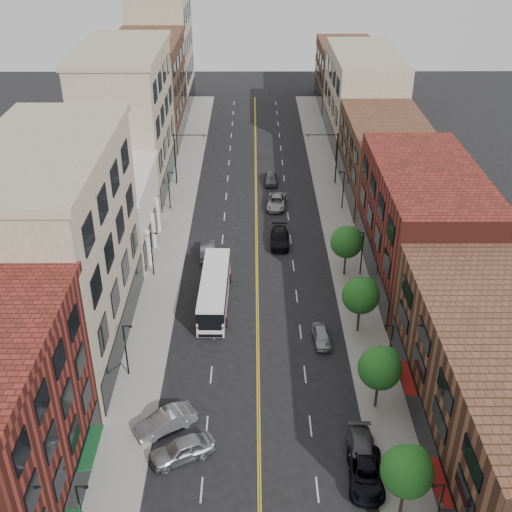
{
  "coord_description": "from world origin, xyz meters",
  "views": [
    {
      "loc": [
        -0.38,
        -34.1,
        36.2
      ],
      "look_at": [
        -0.12,
        19.51,
        5.0
      ],
      "focal_mm": 45.0,
      "sensor_mm": 36.0,
      "label": 1
    }
  ],
  "objects_px": {
    "car_angle_b": "(165,421)",
    "car_lane_behind": "(208,250)",
    "car_parked_mid": "(362,453)",
    "car_lane_a": "(280,238)",
    "city_bus": "(214,289)",
    "car_angle_a": "(182,450)",
    "car_lane_c": "(271,178)",
    "car_lane_b": "(276,202)",
    "car_parked_far": "(322,336)",
    "car_parked_near": "(366,474)"
  },
  "relations": [
    {
      "from": "car_lane_c",
      "to": "car_angle_a",
      "type": "bearing_deg",
      "value": -98.2
    },
    {
      "from": "car_parked_mid",
      "to": "car_parked_far",
      "type": "relative_size",
      "value": 1.32
    },
    {
      "from": "car_parked_near",
      "to": "car_lane_behind",
      "type": "bearing_deg",
      "value": 116.73
    },
    {
      "from": "car_angle_b",
      "to": "car_lane_behind",
      "type": "relative_size",
      "value": 1.04
    },
    {
      "from": "car_parked_far",
      "to": "city_bus",
      "type": "bearing_deg",
      "value": 144.35
    },
    {
      "from": "city_bus",
      "to": "car_lane_behind",
      "type": "distance_m",
      "value": 9.57
    },
    {
      "from": "car_parked_mid",
      "to": "car_parked_far",
      "type": "xyz_separation_m",
      "value": [
        -1.6,
        13.83,
        -0.08
      ]
    },
    {
      "from": "car_angle_a",
      "to": "city_bus",
      "type": "bearing_deg",
      "value": 150.63
    },
    {
      "from": "car_parked_near",
      "to": "car_parked_far",
      "type": "height_order",
      "value": "car_parked_near"
    },
    {
      "from": "car_parked_mid",
      "to": "car_lane_behind",
      "type": "height_order",
      "value": "car_lane_behind"
    },
    {
      "from": "car_parked_mid",
      "to": "city_bus",
      "type": "bearing_deg",
      "value": 123.36
    },
    {
      "from": "car_angle_b",
      "to": "car_lane_c",
      "type": "bearing_deg",
      "value": 136.4
    },
    {
      "from": "car_parked_near",
      "to": "car_lane_a",
      "type": "xyz_separation_m",
      "value": [
        -4.74,
        34.19,
        0.04
      ]
    },
    {
      "from": "city_bus",
      "to": "car_parked_far",
      "type": "bearing_deg",
      "value": -30.9
    },
    {
      "from": "car_lane_a",
      "to": "car_parked_near",
      "type": "bearing_deg",
      "value": -80.75
    },
    {
      "from": "car_lane_a",
      "to": "car_angle_a",
      "type": "bearing_deg",
      "value": -103.12
    },
    {
      "from": "car_angle_b",
      "to": "car_lane_a",
      "type": "relative_size",
      "value": 0.91
    },
    {
      "from": "car_angle_a",
      "to": "car_lane_a",
      "type": "bearing_deg",
      "value": 140.14
    },
    {
      "from": "car_parked_mid",
      "to": "car_lane_a",
      "type": "relative_size",
      "value": 0.95
    },
    {
      "from": "car_parked_mid",
      "to": "car_lane_a",
      "type": "distance_m",
      "value": 32.61
    },
    {
      "from": "car_parked_mid",
      "to": "car_lane_b",
      "type": "xyz_separation_m",
      "value": [
        -4.79,
        42.15,
        -0.02
      ]
    },
    {
      "from": "car_angle_a",
      "to": "car_parked_far",
      "type": "relative_size",
      "value": 1.28
    },
    {
      "from": "car_angle_b",
      "to": "car_parked_mid",
      "type": "bearing_deg",
      "value": 45.49
    },
    {
      "from": "car_angle_a",
      "to": "car_parked_mid",
      "type": "distance_m",
      "value": 13.0
    },
    {
      "from": "car_angle_b",
      "to": "car_lane_behind",
      "type": "distance_m",
      "value": 26.43
    },
    {
      "from": "car_parked_far",
      "to": "car_lane_b",
      "type": "bearing_deg",
      "value": 92.73
    },
    {
      "from": "car_lane_b",
      "to": "car_lane_c",
      "type": "distance_m",
      "value": 7.57
    },
    {
      "from": "car_lane_c",
      "to": "car_lane_a",
      "type": "bearing_deg",
      "value": -87.52
    },
    {
      "from": "city_bus",
      "to": "car_lane_b",
      "type": "xyz_separation_m",
      "value": [
        6.83,
        22.08,
        -1.05
      ]
    },
    {
      "from": "car_parked_near",
      "to": "car_lane_c",
      "type": "distance_m",
      "value": 51.91
    },
    {
      "from": "car_angle_a",
      "to": "car_lane_a",
      "type": "relative_size",
      "value": 0.92
    },
    {
      "from": "car_parked_far",
      "to": "car_lane_a",
      "type": "distance_m",
      "value": 18.71
    },
    {
      "from": "car_angle_a",
      "to": "car_angle_b",
      "type": "xyz_separation_m",
      "value": [
        -1.52,
        2.85,
        -0.03
      ]
    },
    {
      "from": "car_lane_behind",
      "to": "car_lane_c",
      "type": "relative_size",
      "value": 1.06
    },
    {
      "from": "city_bus",
      "to": "car_angle_b",
      "type": "bearing_deg",
      "value": -98.66
    },
    {
      "from": "city_bus",
      "to": "car_angle_a",
      "type": "height_order",
      "value": "city_bus"
    },
    {
      "from": "city_bus",
      "to": "car_parked_mid",
      "type": "relative_size",
      "value": 2.37
    },
    {
      "from": "car_lane_a",
      "to": "car_angle_b",
      "type": "bearing_deg",
      "value": -107.2
    },
    {
      "from": "city_bus",
      "to": "car_parked_near",
      "type": "distance_m",
      "value": 24.91
    },
    {
      "from": "car_angle_a",
      "to": "car_parked_far",
      "type": "bearing_deg",
      "value": 114.55
    },
    {
      "from": "car_lane_b",
      "to": "car_parked_far",
      "type": "bearing_deg",
      "value": -77.7
    },
    {
      "from": "car_parked_mid",
      "to": "car_lane_behind",
      "type": "bearing_deg",
      "value": 116.91
    },
    {
      "from": "car_parked_near",
      "to": "car_angle_b",
      "type": "bearing_deg",
      "value": 165.25
    },
    {
      "from": "city_bus",
      "to": "car_lane_c",
      "type": "bearing_deg",
      "value": 79.01
    },
    {
      "from": "car_lane_behind",
      "to": "car_lane_c",
      "type": "height_order",
      "value": "car_lane_behind"
    },
    {
      "from": "city_bus",
      "to": "car_lane_c",
      "type": "xyz_separation_m",
      "value": [
        6.33,
        29.63,
        -1.02
      ]
    },
    {
      "from": "city_bus",
      "to": "car_angle_b",
      "type": "distance_m",
      "value": 17.23
    },
    {
      "from": "city_bus",
      "to": "car_parked_near",
      "type": "relative_size",
      "value": 2.28
    },
    {
      "from": "car_parked_far",
      "to": "car_lane_behind",
      "type": "xyz_separation_m",
      "value": [
        -11.3,
        15.68,
        0.11
      ]
    },
    {
      "from": "car_parked_near",
      "to": "car_lane_a",
      "type": "height_order",
      "value": "car_lane_a"
    }
  ]
}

